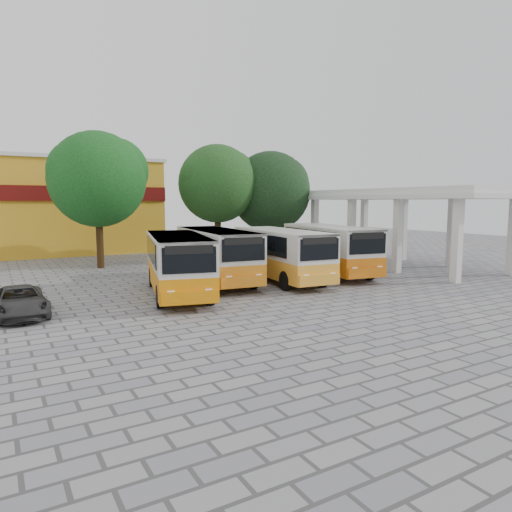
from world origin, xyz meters
TOP-DOWN VIEW (x-y plane):
  - ground at (0.00, 0.00)m, footprint 90.00×90.00m
  - terminal_shelter at (10.50, 4.00)m, footprint 6.80×15.80m
  - shophouse_block at (-11.00, 25.99)m, footprint 20.40×10.40m
  - bus_far_left at (-6.85, 2.05)m, footprint 4.32×8.55m
  - bus_centre_left at (-3.73, 4.30)m, footprint 3.46×8.49m
  - bus_centre_right at (-0.35, 2.85)m, footprint 3.25×8.34m
  - bus_far_right at (3.59, 3.39)m, footprint 3.98×8.74m
  - tree_left at (-8.14, 13.50)m, footprint 6.75×6.43m
  - tree_middle at (0.70, 13.37)m, footprint 6.27×5.97m
  - tree_right at (5.28, 13.01)m, footprint 6.83×6.51m
  - parked_car at (-13.78, 1.27)m, footprint 2.05×4.26m

SIDE VIEW (x-z plane):
  - ground at x=0.00m, z-range 0.00..0.00m
  - parked_car at x=-13.78m, z-range 0.00..1.17m
  - bus_far_left at x=-6.85m, z-range 0.23..3.16m
  - bus_centre_right at x=-0.35m, z-range 0.23..3.16m
  - bus_centre_left at x=-3.73m, z-range 0.23..3.21m
  - bus_far_right at x=3.59m, z-range 0.24..3.26m
  - shophouse_block at x=-11.00m, z-range 0.01..8.31m
  - terminal_shelter at x=10.50m, z-range 2.21..7.61m
  - tree_right at x=5.28m, z-range 1.26..9.86m
  - tree_middle at x=0.70m, z-range 1.65..10.54m
  - tree_left at x=-8.14m, z-range 1.61..10.85m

